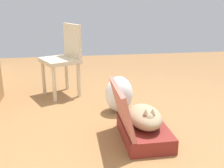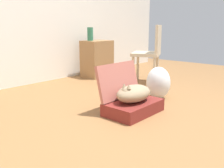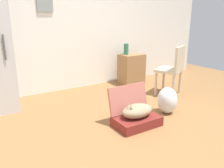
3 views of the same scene
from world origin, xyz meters
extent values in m
plane|color=olive|center=(0.00, 0.00, 0.00)|extent=(7.68, 7.68, 0.00)
cube|color=silver|center=(0.00, 2.26, 1.30)|extent=(6.40, 0.12, 2.60)
cube|color=gray|center=(-0.61, 2.19, 1.66)|extent=(0.28, 0.02, 0.36)
cube|color=maroon|center=(-0.09, 0.19, 0.06)|extent=(0.60, 0.38, 0.13)
cube|color=#B26356|center=(-0.09, 0.39, 0.32)|extent=(0.60, 0.13, 0.38)
ellipsoid|color=#998466|center=(-0.09, 0.19, 0.21)|extent=(0.44, 0.28, 0.17)
sphere|color=#998466|center=(-0.21, 0.19, 0.25)|extent=(0.10, 0.10, 0.10)
cone|color=#998466|center=(-0.21, 0.16, 0.31)|extent=(0.05, 0.05, 0.05)
cone|color=#998466|center=(-0.21, 0.21, 0.31)|extent=(0.05, 0.05, 0.05)
cylinder|color=#998466|center=(0.11, 0.23, 0.17)|extent=(0.20, 0.03, 0.07)
ellipsoid|color=silver|center=(0.56, 0.29, 0.20)|extent=(0.29, 0.30, 0.40)
cylinder|color=#4C4C4C|center=(-1.43, 1.46, 1.00)|extent=(0.02, 0.02, 0.35)
cube|color=olive|center=(1.04, 1.85, 0.32)|extent=(0.49, 0.37, 0.64)
cylinder|color=#2D7051|center=(0.92, 1.89, 0.75)|extent=(0.10, 0.10, 0.23)
cylinder|color=beige|center=(1.32, 1.16, 0.22)|extent=(0.04, 0.04, 0.43)
cylinder|color=beige|center=(0.98, 1.00, 0.22)|extent=(0.04, 0.04, 0.43)
cylinder|color=beige|center=(1.45, 0.86, 0.22)|extent=(0.04, 0.04, 0.43)
cylinder|color=beige|center=(1.12, 0.70, 0.22)|extent=(0.04, 0.04, 0.43)
cube|color=beige|center=(1.22, 0.93, 0.46)|extent=(0.59, 0.56, 0.05)
cube|color=beige|center=(1.29, 0.76, 0.69)|extent=(0.42, 0.22, 0.42)
camera|label=1|loc=(-2.10, 0.80, 1.15)|focal=42.15mm
camera|label=2|loc=(-2.10, -1.30, 0.90)|focal=40.29mm
camera|label=3|loc=(-1.84, -2.00, 1.40)|focal=36.79mm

